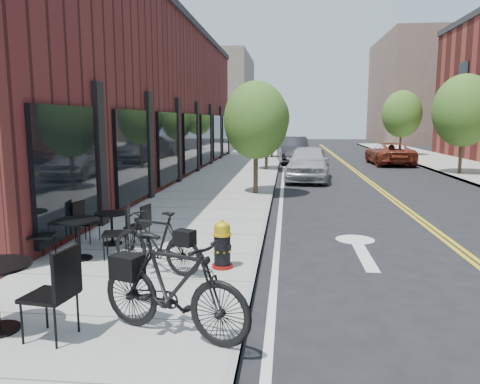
{
  "coord_description": "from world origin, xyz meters",
  "views": [
    {
      "loc": [
        0.49,
        -6.97,
        2.61
      ],
      "look_at": [
        -0.58,
        3.44,
        1.0
      ],
      "focal_mm": 35.0,
      "sensor_mm": 36.0,
      "label": 1
    }
  ],
  "objects": [
    {
      "name": "ground",
      "position": [
        0.0,
        0.0,
        0.0
      ],
      "size": [
        120.0,
        120.0,
        0.0
      ],
      "primitive_type": "plane",
      "color": "black",
      "rests_on": "ground"
    },
    {
      "name": "sidewalk_near",
      "position": [
        -2.0,
        10.0,
        0.06
      ],
      "size": [
        4.0,
        70.0,
        0.12
      ],
      "primitive_type": "cube",
      "color": "#9E9B93",
      "rests_on": "ground"
    },
    {
      "name": "building_near",
      "position": [
        -6.5,
        14.0,
        3.5
      ],
      "size": [
        5.0,
        28.0,
        7.0
      ],
      "primitive_type": "cube",
      "color": "#4F1B19",
      "rests_on": "ground"
    },
    {
      "name": "bg_building_left",
      "position": [
        -8.0,
        48.0,
        5.0
      ],
      "size": [
        8.0,
        14.0,
        10.0
      ],
      "primitive_type": "cube",
      "color": "#726656",
      "rests_on": "ground"
    },
    {
      "name": "bg_building_right",
      "position": [
        16.0,
        50.0,
        6.0
      ],
      "size": [
        10.0,
        16.0,
        12.0
      ],
      "primitive_type": "cube",
      "color": "brown",
      "rests_on": "ground"
    },
    {
      "name": "tree_near_a",
      "position": [
        -0.6,
        9.0,
        2.6
      ],
      "size": [
        2.2,
        2.2,
        3.81
      ],
      "color": "#382B1E",
      "rests_on": "sidewalk_near"
    },
    {
      "name": "tree_near_b",
      "position": [
        -0.6,
        17.0,
        2.71
      ],
      "size": [
        2.3,
        2.3,
        3.98
      ],
      "color": "#382B1E",
      "rests_on": "sidewalk_near"
    },
    {
      "name": "tree_near_c",
      "position": [
        -0.6,
        25.0,
        2.53
      ],
      "size": [
        2.1,
        2.1,
        3.67
      ],
      "color": "#382B1E",
      "rests_on": "sidewalk_near"
    },
    {
      "name": "tree_near_d",
      "position": [
        -0.6,
        33.0,
        2.79
      ],
      "size": [
        2.4,
        2.4,
        4.11
      ],
      "color": "#382B1E",
      "rests_on": "sidewalk_near"
    },
    {
      "name": "tree_far_b",
      "position": [
        8.6,
        16.0,
        3.06
      ],
      "size": [
        2.8,
        2.8,
        4.62
      ],
      "color": "#382B1E",
      "rests_on": "sidewalk_far"
    },
    {
      "name": "tree_far_c",
      "position": [
        8.6,
        28.0,
        3.06
      ],
      "size": [
        2.8,
        2.8,
        4.62
      ],
      "color": "#382B1E",
      "rests_on": "sidewalk_far"
    },
    {
      "name": "fire_hydrant",
      "position": [
        -0.59,
        0.66,
        0.51
      ],
      "size": [
        0.48,
        0.48,
        0.83
      ],
      "rotation": [
        0.0,
        0.0,
        -0.41
      ],
      "color": "maroon",
      "rests_on": "sidewalk_near"
    },
    {
      "name": "bicycle_left",
      "position": [
        -1.65,
        0.32,
        0.64
      ],
      "size": [
        1.79,
        1.07,
        1.04
      ],
      "primitive_type": "imported",
      "rotation": [
        0.0,
        0.0,
        -1.93
      ],
      "color": "black",
      "rests_on": "sidewalk_near"
    },
    {
      "name": "bicycle_right",
      "position": [
        -0.8,
        -1.94,
        0.72
      ],
      "size": [
        2.07,
        1.24,
        1.2
      ],
      "primitive_type": "imported",
      "rotation": [
        0.0,
        0.0,
        1.21
      ],
      "color": "black",
      "rests_on": "sidewalk_near"
    },
    {
      "name": "bistro_set_b",
      "position": [
        -3.23,
        0.88,
        0.6
      ],
      "size": [
        1.82,
        0.92,
        0.95
      ],
      "rotation": [
        0.0,
        0.0,
        0.23
      ],
      "color": "black",
      "rests_on": "sidewalk_near"
    },
    {
      "name": "bistro_set_c",
      "position": [
        -3.03,
        1.95,
        0.54
      ],
      "size": [
        1.6,
        0.79,
        0.84
      ],
      "rotation": [
        0.0,
        0.0,
        -0.19
      ],
      "color": "black",
      "rests_on": "sidewalk_near"
    },
    {
      "name": "parked_car_a",
      "position": [
        1.38,
        13.55,
        0.77
      ],
      "size": [
        2.23,
        4.65,
        1.53
      ],
      "primitive_type": "imported",
      "rotation": [
        0.0,
        0.0,
        -0.09
      ],
      "color": "#AAADB3",
      "rests_on": "ground"
    },
    {
      "name": "parked_car_b",
      "position": [
        0.8,
        22.02,
        0.8
      ],
      "size": [
        2.1,
        4.96,
        1.59
      ],
      "primitive_type": "imported",
      "rotation": [
        0.0,
        0.0,
        0.09
      ],
      "color": "black",
      "rests_on": "ground"
    },
    {
      "name": "parked_car_c",
      "position": [
        0.92,
        27.05,
        0.74
      ],
      "size": [
        2.13,
        5.14,
        1.48
      ],
      "primitive_type": "imported",
      "rotation": [
        0.0,
        0.0,
        -0.01
      ],
      "color": "#B0B1B5",
      "rests_on": "ground"
    },
    {
      "name": "parked_car_far",
      "position": [
        6.47,
        21.42,
        0.66
      ],
      "size": [
        2.32,
        4.79,
        1.31
      ],
      "primitive_type": "imported",
      "rotation": [
        0.0,
        0.0,
        3.17
      ],
      "color": "maroon",
      "rests_on": "ground"
    }
  ]
}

